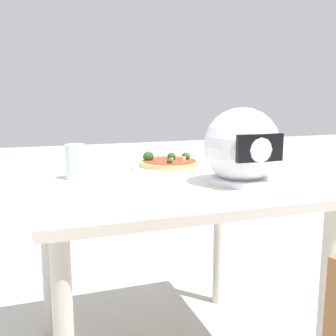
# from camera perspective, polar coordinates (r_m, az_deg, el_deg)

# --- Properties ---
(dining_table) EXTENTS (0.91, 0.87, 0.72)m
(dining_table) POSITION_cam_1_polar(r_m,az_deg,el_deg) (1.46, -0.23, -5.20)
(dining_table) COLOR beige
(dining_table) RESTS_ON ground
(pizza_plate) EXTENTS (0.30, 0.30, 0.01)m
(pizza_plate) POSITION_cam_1_polar(r_m,az_deg,el_deg) (1.63, 0.21, 0.13)
(pizza_plate) COLOR white
(pizza_plate) RESTS_ON dining_table
(pizza) EXTENTS (0.24, 0.24, 0.06)m
(pizza) POSITION_cam_1_polar(r_m,az_deg,el_deg) (1.63, 0.14, 0.81)
(pizza) COLOR tan
(pizza) RESTS_ON pizza_plate
(motorcycle_helmet) EXTENTS (0.25, 0.25, 0.25)m
(motorcycle_helmet) POSITION_cam_1_polar(r_m,az_deg,el_deg) (1.37, 10.18, 2.82)
(motorcycle_helmet) COLOR silver
(motorcycle_helmet) RESTS_ON dining_table
(drinking_glass) EXTENTS (0.07, 0.07, 0.12)m
(drinking_glass) POSITION_cam_1_polar(r_m,az_deg,el_deg) (1.46, -12.67, 0.87)
(drinking_glass) COLOR silver
(drinking_glass) RESTS_ON dining_table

